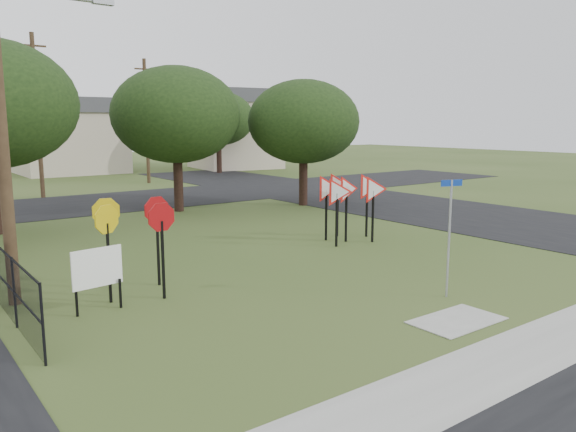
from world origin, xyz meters
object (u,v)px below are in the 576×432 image
object	(u,v)px
street_name_sign	(449,230)
info_board	(97,270)
yield_sign_cluster	(348,192)
stop_sign_cluster	(133,224)

from	to	relation	value
street_name_sign	info_board	xyz separation A→B (m)	(-7.13, 3.94, -0.67)
street_name_sign	yield_sign_cluster	world-z (taller)	street_name_sign
yield_sign_cluster	info_board	bearing A→B (deg)	-166.20
street_name_sign	yield_sign_cluster	distance (m)	6.83
stop_sign_cluster	street_name_sign	bearing A→B (deg)	-38.95
stop_sign_cluster	yield_sign_cluster	distance (m)	8.66
stop_sign_cluster	info_board	bearing A→B (deg)	-144.45
yield_sign_cluster	info_board	world-z (taller)	yield_sign_cluster
stop_sign_cluster	yield_sign_cluster	bearing A→B (deg)	10.18
street_name_sign	info_board	distance (m)	8.17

